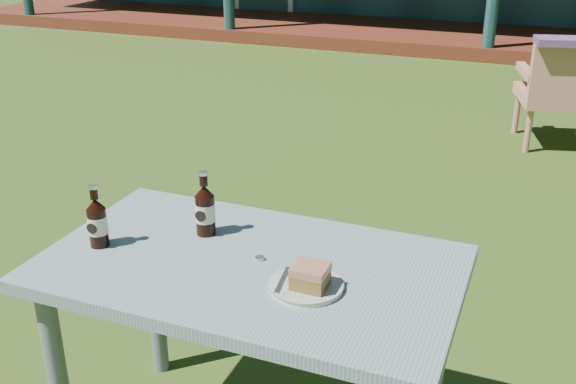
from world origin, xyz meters
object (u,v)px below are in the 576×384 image
at_px(cafe_table, 250,292).
at_px(cake_slice, 310,276).
at_px(plate, 306,285).
at_px(cola_bottle_far, 97,222).
at_px(armchair_left, 565,89).
at_px(cola_bottle_near, 205,209).

height_order(cafe_table, cake_slice, cake_slice).
bearing_deg(plate, cafe_table, 160.43).
height_order(cola_bottle_far, armchair_left, cola_bottle_far).
bearing_deg(cola_bottle_far, plate, 0.11).
xyz_separation_m(cake_slice, armchair_left, (0.61, 3.67, -0.33)).
distance_m(plate, cola_bottle_near, 0.45).
xyz_separation_m(cake_slice, cola_bottle_near, (-0.42, 0.20, 0.04)).
bearing_deg(cafe_table, cola_bottle_far, -171.10).
height_order(cafe_table, armchair_left, armchair_left).
distance_m(cafe_table, armchair_left, 3.69).
bearing_deg(armchair_left, plate, -99.68).
relative_size(plate, cola_bottle_near, 0.98).
height_order(plate, armchair_left, armchair_left).
bearing_deg(cake_slice, plate, 148.13).
distance_m(cola_bottle_near, cola_bottle_far, 0.32).
bearing_deg(armchair_left, cola_bottle_far, -109.35).
distance_m(plate, cake_slice, 0.04).
bearing_deg(cake_slice, cola_bottle_far, 179.33).
xyz_separation_m(plate, cake_slice, (0.01, -0.01, 0.04)).
bearing_deg(cola_bottle_near, plate, -24.95).
relative_size(cafe_table, plate, 5.88).
bearing_deg(cola_bottle_near, cola_bottle_far, -144.18).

